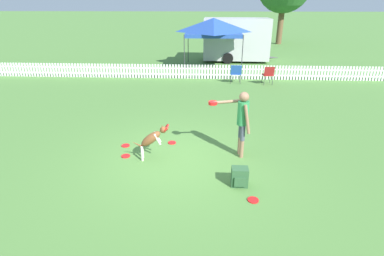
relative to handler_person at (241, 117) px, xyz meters
name	(u,v)px	position (x,y,z in m)	size (l,w,h in m)	color
ground_plane	(180,159)	(-1.52, -0.28, -1.08)	(240.00, 240.00, 0.00)	#4C7A38
handler_person	(241,117)	(0.00, 0.00, 0.00)	(1.05, 0.54, 1.71)	#8C664C
leaping_dog	(152,138)	(-2.19, -0.31, -0.50)	(0.96, 0.34, 0.94)	brown
frisbee_near_handler	(126,156)	(-2.93, -0.23, -1.07)	(0.23, 0.23, 0.02)	red
frisbee_near_dog	(253,200)	(0.13, -1.93, -1.07)	(0.23, 0.23, 0.02)	red
frisbee_midfield	(126,146)	(-3.09, 0.37, -1.07)	(0.23, 0.23, 0.02)	red
frisbee_far_scatter	(172,143)	(-1.82, 0.63, -1.07)	(0.23, 0.23, 0.02)	red
backpack_on_grass	(240,177)	(-0.11, -1.40, -0.87)	(0.36, 0.30, 0.43)	#2D5633
picket_fence	(195,72)	(-1.52, 8.35, -0.72)	(23.92, 0.04, 0.72)	white
folding_chair_blue_left	(236,72)	(0.50, 7.48, -0.53)	(0.55, 0.57, 0.91)	#333338
folding_chair_center	(268,74)	(2.03, 7.33, -0.55)	(0.53, 0.55, 0.88)	#333338
canopy_tent_main	(213,27)	(-0.59, 11.46, 1.26)	(3.24, 3.24, 2.83)	#333338
equipment_trailer	(236,39)	(0.94, 13.51, 0.35)	(5.03, 2.27, 2.72)	#B7B7B7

